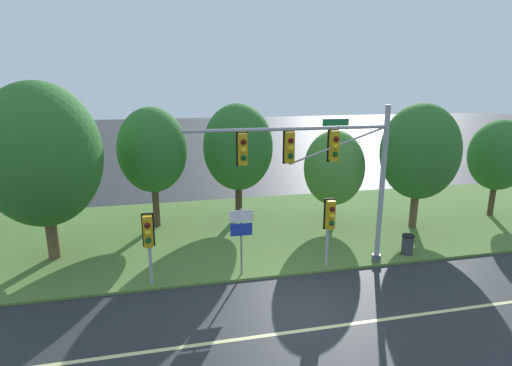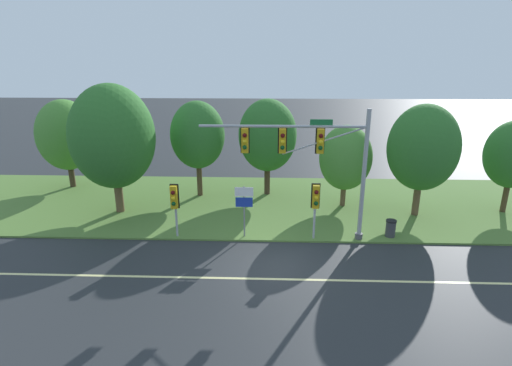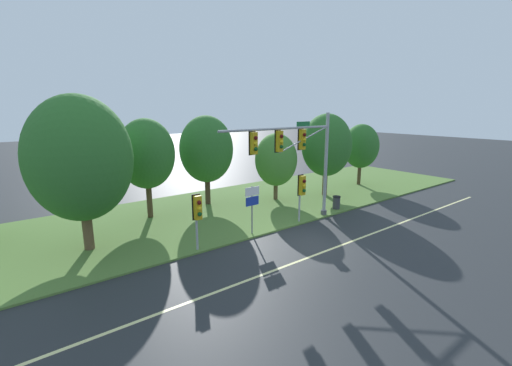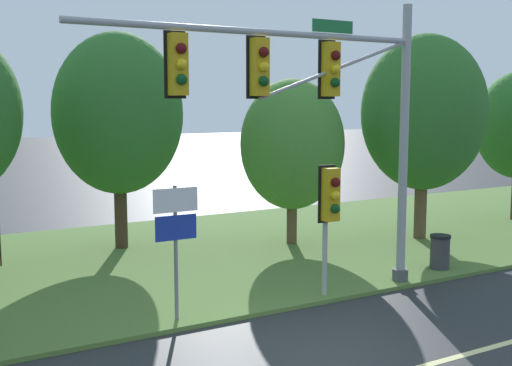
% 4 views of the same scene
% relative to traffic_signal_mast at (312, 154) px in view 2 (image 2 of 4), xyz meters
% --- Properties ---
extents(ground_plane, '(160.00, 160.00, 0.00)m').
position_rel_traffic_signal_mast_xyz_m(ground_plane, '(-1.84, -2.88, -4.70)').
color(ground_plane, '#282B2D').
extents(lane_stripe, '(36.00, 0.16, 0.01)m').
position_rel_traffic_signal_mast_xyz_m(lane_stripe, '(-1.84, -4.08, -4.69)').
color(lane_stripe, beige).
rests_on(lane_stripe, ground).
extents(grass_verge, '(48.00, 11.50, 0.10)m').
position_rel_traffic_signal_mast_xyz_m(grass_verge, '(-1.84, 5.37, -4.65)').
color(grass_verge, '#517533').
rests_on(grass_verge, ground).
extents(traffic_signal_mast, '(8.50, 0.49, 6.86)m').
position_rel_traffic_signal_mast_xyz_m(traffic_signal_mast, '(0.00, 0.00, 0.00)').
color(traffic_signal_mast, '#9EA0A5').
rests_on(traffic_signal_mast, grass_verge).
extents(pedestrian_signal_near_kerb, '(0.46, 0.55, 2.96)m').
position_rel_traffic_signal_mast_xyz_m(pedestrian_signal_near_kerb, '(-7.07, -0.19, -2.47)').
color(pedestrian_signal_near_kerb, '#9EA0A5').
rests_on(pedestrian_signal_near_kerb, grass_verge).
extents(pedestrian_signal_further_along, '(0.46, 0.55, 3.08)m').
position_rel_traffic_signal_mast_xyz_m(pedestrian_signal_further_along, '(0.25, -0.19, -2.37)').
color(pedestrian_signal_further_along, '#9EA0A5').
rests_on(pedestrian_signal_further_along, grass_verge).
extents(route_sign_post, '(0.97, 0.08, 2.83)m').
position_rel_traffic_signal_mast_xyz_m(route_sign_post, '(-3.45, 0.08, -2.67)').
color(route_sign_post, slate).
rests_on(route_sign_post, grass_verge).
extents(tree_nearest_road, '(4.07, 4.07, 6.43)m').
position_rel_traffic_signal_mast_xyz_m(tree_nearest_road, '(-16.83, 8.33, -0.73)').
color(tree_nearest_road, '#423021').
rests_on(tree_nearest_road, grass_verge).
extents(tree_left_of_mast, '(4.98, 4.98, 7.84)m').
position_rel_traffic_signal_mast_xyz_m(tree_left_of_mast, '(-11.46, 3.48, 0.11)').
color(tree_left_of_mast, brown).
rests_on(tree_left_of_mast, grass_verge).
extents(tree_behind_signpost, '(3.64, 3.64, 6.53)m').
position_rel_traffic_signal_mast_xyz_m(tree_behind_signpost, '(-6.99, 6.72, -0.36)').
color(tree_behind_signpost, '#4C3823').
rests_on(tree_behind_signpost, grass_verge).
extents(tree_mid_verge, '(3.94, 3.94, 6.64)m').
position_rel_traffic_signal_mast_xyz_m(tree_mid_verge, '(-2.30, 7.19, -0.44)').
color(tree_mid_verge, '#423021').
rests_on(tree_mid_verge, grass_verge).
extents(tree_tall_centre, '(3.30, 3.30, 5.25)m').
position_rel_traffic_signal_mast_xyz_m(tree_tall_centre, '(2.64, 5.04, -1.42)').
color(tree_tall_centre, brown).
rests_on(tree_tall_centre, grass_verge).
extents(tree_right_far, '(4.07, 4.07, 6.73)m').
position_rel_traffic_signal_mast_xyz_m(tree_right_far, '(6.80, 3.59, -0.43)').
color(tree_right_far, brown).
rests_on(tree_right_far, grass_verge).
extents(trash_bin, '(0.56, 0.56, 0.93)m').
position_rel_traffic_signal_mast_xyz_m(trash_bin, '(4.39, 0.36, -4.13)').
color(trash_bin, '#38383D').
rests_on(trash_bin, grass_verge).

